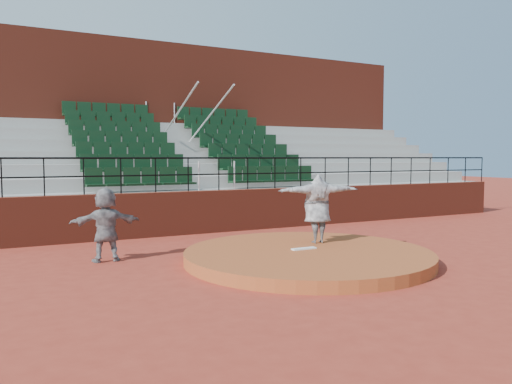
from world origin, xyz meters
TOP-DOWN VIEW (x-y plane):
  - ground at (0.00, 0.00)m, footprint 90.00×90.00m
  - pitchers_mound at (0.00, 0.00)m, footprint 5.50×5.50m
  - pitching_rubber at (0.00, 0.15)m, footprint 0.60×0.15m
  - boundary_wall at (0.00, 5.00)m, footprint 24.00×0.30m
  - wall_railing at (0.00, 5.00)m, footprint 24.04×0.05m
  - seating_deck at (0.00, 8.65)m, footprint 24.00×5.97m
  - press_box_facade at (0.00, 12.60)m, footprint 24.00×3.00m
  - pitcher at (0.76, 0.74)m, footprint 2.11×0.97m
  - fielder at (-3.98, 2.09)m, footprint 1.57×0.59m

SIDE VIEW (x-z plane):
  - ground at x=0.00m, z-range 0.00..0.00m
  - pitchers_mound at x=0.00m, z-range 0.00..0.25m
  - pitching_rubber at x=0.00m, z-range 0.25..0.28m
  - boundary_wall at x=0.00m, z-range 0.00..1.30m
  - fielder at x=-3.98m, z-range 0.00..1.66m
  - pitcher at x=0.76m, z-range 0.25..1.91m
  - seating_deck at x=0.00m, z-range -0.87..3.76m
  - wall_railing at x=0.00m, z-range 1.52..2.54m
  - press_box_facade at x=0.00m, z-range 0.00..7.10m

